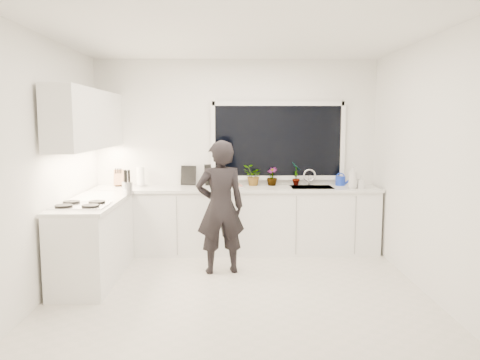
{
  "coord_description": "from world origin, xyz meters",
  "views": [
    {
      "loc": [
        -0.07,
        -4.98,
        1.81
      ],
      "look_at": [
        0.03,
        0.4,
        1.15
      ],
      "focal_mm": 35.0,
      "sensor_mm": 36.0,
      "label": 1
    }
  ],
  "objects": [
    {
      "name": "watering_can",
      "position": [
        1.49,
        1.61,
        0.98
      ],
      "size": [
        0.15,
        0.15,
        0.13
      ],
      "primitive_type": "cylinder",
      "rotation": [
        0.0,
        0.0,
        0.08
      ],
      "color": "#1331B9",
      "rests_on": "countertop_back"
    },
    {
      "name": "paper_towel_roll",
      "position": [
        -1.34,
        1.55,
        1.05
      ],
      "size": [
        0.12,
        0.12,
        0.26
      ],
      "primitive_type": "cylinder",
      "rotation": [
        0.0,
        0.0,
        -0.13
      ],
      "color": "white",
      "rests_on": "countertop_back"
    },
    {
      "name": "pizza",
      "position": [
        -0.12,
        1.42,
        0.95
      ],
      "size": [
        0.42,
        0.33,
        0.01
      ],
      "primitive_type": "cube",
      "rotation": [
        0.0,
        0.0,
        0.16
      ],
      "color": "#B32C17",
      "rests_on": "pizza_tray"
    },
    {
      "name": "wall_left",
      "position": [
        -2.01,
        0.0,
        1.35
      ],
      "size": [
        0.02,
        3.5,
        2.7
      ],
      "primitive_type": "cube",
      "color": "white",
      "rests_on": "ground"
    },
    {
      "name": "upper_cabinets",
      "position": [
        -1.79,
        0.7,
        1.85
      ],
      "size": [
        0.34,
        2.1,
        0.7
      ],
      "primitive_type": "cube",
      "color": "white",
      "rests_on": "wall_left"
    },
    {
      "name": "soap_bottles",
      "position": [
        1.61,
        1.3,
        1.06
      ],
      "size": [
        0.24,
        0.17,
        0.32
      ],
      "color": "#D8BF66",
      "rests_on": "countertop_back"
    },
    {
      "name": "person",
      "position": [
        -0.2,
        0.54,
        0.8
      ],
      "size": [
        0.65,
        0.49,
        1.61
      ],
      "primitive_type": "imported",
      "rotation": [
        0.0,
        0.0,
        3.33
      ],
      "color": "black",
      "rests_on": "floor"
    },
    {
      "name": "floor",
      "position": [
        0.0,
        0.0,
        -0.01
      ],
      "size": [
        4.0,
        3.5,
        0.02
      ],
      "primitive_type": "cube",
      "color": "beige",
      "rests_on": "ground"
    },
    {
      "name": "sink",
      "position": [
        1.05,
        1.45,
        0.87
      ],
      "size": [
        0.58,
        0.42,
        0.14
      ],
      "primitive_type": "cube",
      "color": "silver",
      "rests_on": "countertop_back"
    },
    {
      "name": "pizza_tray",
      "position": [
        -0.12,
        1.42,
        0.94
      ],
      "size": [
        0.46,
        0.37,
        0.03
      ],
      "primitive_type": "cube",
      "rotation": [
        0.0,
        0.0,
        0.16
      ],
      "color": "silver",
      "rests_on": "countertop_back"
    },
    {
      "name": "window",
      "position": [
        0.6,
        1.73,
        1.55
      ],
      "size": [
        1.8,
        0.02,
        1.0
      ],
      "primitive_type": "cube",
      "color": "black",
      "rests_on": "wall_back"
    },
    {
      "name": "herb_plants",
      "position": [
        0.35,
        1.61,
        1.07
      ],
      "size": [
        1.16,
        0.28,
        0.33
      ],
      "color": "#26662D",
      "rests_on": "countertop_back"
    },
    {
      "name": "stovetop",
      "position": [
        -1.69,
        -0.0,
        0.94
      ],
      "size": [
        0.56,
        0.48,
        0.03
      ],
      "primitive_type": "cube",
      "color": "black",
      "rests_on": "countertop_left"
    },
    {
      "name": "base_cabinets_back",
      "position": [
        0.0,
        1.45,
        0.44
      ],
      "size": [
        3.92,
        0.58,
        0.88
      ],
      "primitive_type": "cube",
      "color": "white",
      "rests_on": "floor"
    },
    {
      "name": "base_cabinets_left",
      "position": [
        -1.67,
        0.35,
        0.44
      ],
      "size": [
        0.58,
        1.6,
        0.88
      ],
      "primitive_type": "cube",
      "color": "white",
      "rests_on": "floor"
    },
    {
      "name": "countertop_left",
      "position": [
        -1.67,
        0.35,
        0.9
      ],
      "size": [
        0.62,
        1.6,
        0.04
      ],
      "primitive_type": "cube",
      "color": "silver",
      "rests_on": "base_cabinets_left"
    },
    {
      "name": "utensil_crock",
      "position": [
        -1.36,
        0.8,
        1.0
      ],
      "size": [
        0.16,
        0.16,
        0.16
      ],
      "primitive_type": "cylinder",
      "rotation": [
        0.0,
        0.0,
        0.22
      ],
      "color": "#BCBCC1",
      "rests_on": "countertop_left"
    },
    {
      "name": "picture_frame_large",
      "position": [
        -0.69,
        1.69,
        1.06
      ],
      "size": [
        0.22,
        0.05,
        0.28
      ],
      "primitive_type": "cube",
      "rotation": [
        0.0,
        0.0,
        -0.15
      ],
      "color": "black",
      "rests_on": "countertop_back"
    },
    {
      "name": "wall_right",
      "position": [
        2.01,
        0.0,
        1.35
      ],
      "size": [
        0.02,
        3.5,
        2.7
      ],
      "primitive_type": "cube",
      "color": "white",
      "rests_on": "ground"
    },
    {
      "name": "knife_block",
      "position": [
        -1.65,
        1.59,
        1.03
      ],
      "size": [
        0.13,
        0.11,
        0.22
      ],
      "primitive_type": "cube",
      "rotation": [
        0.0,
        0.0,
        0.05
      ],
      "color": "#935E44",
      "rests_on": "countertop_back"
    },
    {
      "name": "picture_frame_small",
      "position": [
        -0.33,
        1.69,
        1.07
      ],
      "size": [
        0.24,
        0.11,
        0.3
      ],
      "primitive_type": "cube",
      "rotation": [
        0.0,
        0.0,
        0.36
      ],
      "color": "black",
      "rests_on": "countertop_back"
    },
    {
      "name": "faucet",
      "position": [
        1.05,
        1.65,
        1.03
      ],
      "size": [
        0.03,
        0.03,
        0.22
      ],
      "primitive_type": "cylinder",
      "color": "silver",
      "rests_on": "countertop_back"
    },
    {
      "name": "wall_back",
      "position": [
        0.0,
        1.76,
        1.35
      ],
      "size": [
        4.0,
        0.02,
        2.7
      ],
      "primitive_type": "cube",
      "color": "white",
      "rests_on": "ground"
    },
    {
      "name": "ceiling",
      "position": [
        0.0,
        0.0,
        2.71
      ],
      "size": [
        4.0,
        3.5,
        0.02
      ],
      "primitive_type": "cube",
      "color": "white",
      "rests_on": "wall_back"
    },
    {
      "name": "countertop_back",
      "position": [
        0.0,
        1.44,
        0.9
      ],
      "size": [
        3.94,
        0.62,
        0.04
      ],
      "primitive_type": "cube",
      "color": "silver",
      "rests_on": "base_cabinets_back"
    }
  ]
}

